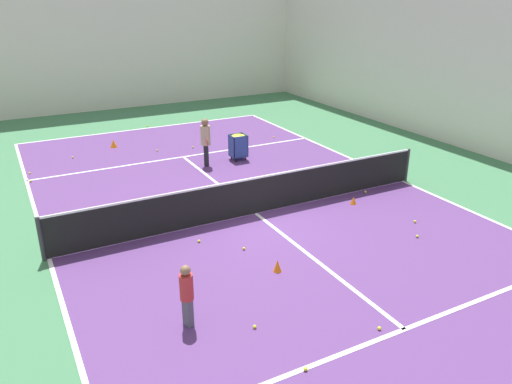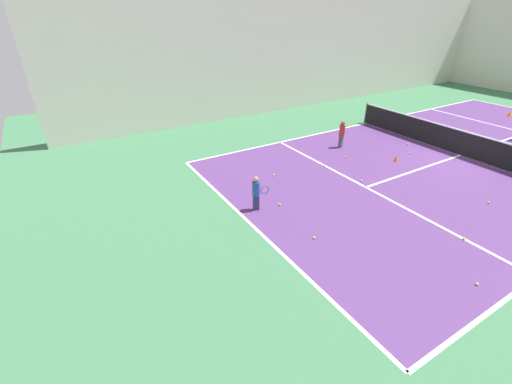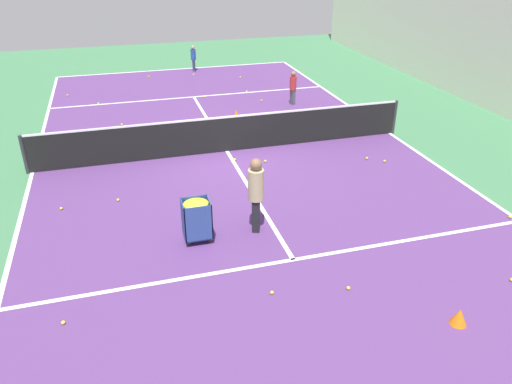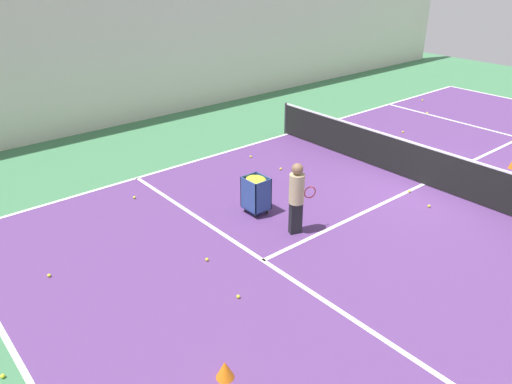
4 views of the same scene
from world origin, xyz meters
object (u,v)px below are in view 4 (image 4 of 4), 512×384
at_px(tennis_net, 426,165).
at_px(training_cone_0, 512,164).
at_px(coach_at_net, 297,194).
at_px(ball_cart, 256,188).
at_px(training_cone_1, 225,370).

height_order(tennis_net, training_cone_0, tennis_net).
bearing_deg(coach_at_net, tennis_net, 14.80).
distance_m(ball_cart, training_cone_1, 5.20).
bearing_deg(tennis_net, coach_at_net, 84.96).
relative_size(tennis_net, ball_cart, 11.66).
height_order(tennis_net, ball_cart, tennis_net).
xyz_separation_m(tennis_net, training_cone_0, (-1.02, -2.91, -0.42)).
bearing_deg(training_cone_1, ball_cart, -45.12).
distance_m(coach_at_net, training_cone_1, 4.50).
distance_m(coach_at_net, ball_cart, 1.32).
relative_size(ball_cart, training_cone_1, 3.21).
bearing_deg(training_cone_1, tennis_net, -76.41).
xyz_separation_m(coach_at_net, training_cone_1, (-2.37, 3.74, -0.81)).
bearing_deg(training_cone_1, training_cone_0, -85.04).
height_order(tennis_net, coach_at_net, coach_at_net).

